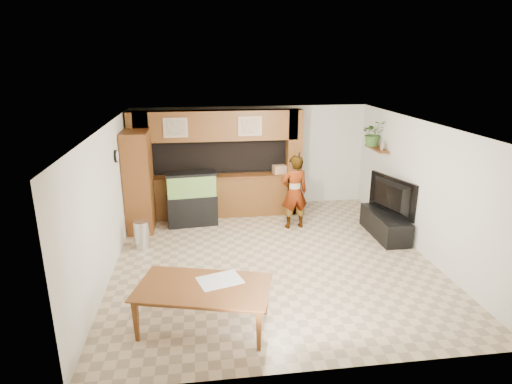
{
  "coord_description": "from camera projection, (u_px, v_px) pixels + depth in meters",
  "views": [
    {
      "loc": [
        -1.33,
        -7.56,
        3.75
      ],
      "look_at": [
        -0.23,
        0.6,
        1.17
      ],
      "focal_mm": 30.0,
      "sensor_mm": 36.0,
      "label": 1
    }
  ],
  "objects": [
    {
      "name": "floor",
      "position": [
        272.0,
        257.0,
        8.44
      ],
      "size": [
        6.5,
        6.5,
        0.0
      ],
      "primitive_type": "plane",
      "color": "tan",
      "rests_on": "ground"
    },
    {
      "name": "television",
      "position": [
        388.0,
        196.0,
        9.21
      ],
      "size": [
        0.59,
        1.39,
        0.8
      ],
      "primitive_type": "imported",
      "rotation": [
        0.0,
        0.0,
        1.88
      ],
      "color": "black",
      "rests_on": "tv_stand"
    },
    {
      "name": "person",
      "position": [
        294.0,
        192.0,
        9.68
      ],
      "size": [
        0.67,
        0.48,
        1.71
      ],
      "primitive_type": "imported",
      "rotation": [
        0.0,
        0.0,
        3.27
      ],
      "color": "tan",
      "rests_on": "floor"
    },
    {
      "name": "microphone",
      "position": [
        299.0,
        155.0,
        9.27
      ],
      "size": [
        0.03,
        0.09,
        0.15
      ],
      "primitive_type": "cylinder",
      "rotation": [
        0.44,
        0.0,
        0.0
      ],
      "color": "black",
      "rests_on": "person"
    },
    {
      "name": "wall_clock",
      "position": [
        116.0,
        156.0,
        8.44
      ],
      "size": [
        0.05,
        0.25,
        0.25
      ],
      "color": "black",
      "rests_on": "wall_left"
    },
    {
      "name": "pantry_cabinet",
      "position": [
        139.0,
        182.0,
        9.51
      ],
      "size": [
        0.56,
        0.92,
        2.25
      ],
      "primitive_type": "cube",
      "color": "brown",
      "rests_on": "floor"
    },
    {
      "name": "wall_left",
      "position": [
        108.0,
        201.0,
        7.67
      ],
      "size": [
        0.0,
        6.5,
        6.5
      ],
      "primitive_type": "plane",
      "rotation": [
        1.57,
        0.0,
        1.57
      ],
      "color": "silver",
      "rests_on": "floor"
    },
    {
      "name": "tv_stand",
      "position": [
        385.0,
        224.0,
        9.4
      ],
      "size": [
        0.56,
        1.53,
        0.51
      ],
      "primitive_type": "cube",
      "color": "black",
      "rests_on": "floor"
    },
    {
      "name": "aquarium",
      "position": [
        192.0,
        200.0,
        9.9
      ],
      "size": [
        1.14,
        0.43,
        1.27
      ],
      "rotation": [
        0.0,
        0.0,
        0.1
      ],
      "color": "black",
      "rests_on": "floor"
    },
    {
      "name": "trash_can",
      "position": [
        142.0,
        235.0,
        8.78
      ],
      "size": [
        0.31,
        0.31,
        0.57
      ],
      "primitive_type": "cylinder",
      "color": "#B2B2B7",
      "rests_on": "floor"
    },
    {
      "name": "dining_table",
      "position": [
        203.0,
        308.0,
        6.11
      ],
      "size": [
        2.09,
        1.5,
        0.66
      ],
      "primitive_type": "imported",
      "rotation": [
        0.0,
        0.0,
        -0.26
      ],
      "color": "brown",
      "rests_on": "floor"
    },
    {
      "name": "potted_plant",
      "position": [
        373.0,
        133.0,
        10.23
      ],
      "size": [
        0.59,
        0.52,
        0.62
      ],
      "primitive_type": "imported",
      "rotation": [
        0.0,
        0.0,
        -0.06
      ],
      "color": "#386227",
      "rests_on": "wall_shelf"
    },
    {
      "name": "partition",
      "position": [
        216.0,
        163.0,
        10.42
      ],
      "size": [
        4.2,
        0.99,
        2.6
      ],
      "color": "brown",
      "rests_on": "floor"
    },
    {
      "name": "ceiling",
      "position": [
        273.0,
        125.0,
        7.66
      ],
      "size": [
        6.5,
        6.5,
        0.0
      ],
      "primitive_type": "plane",
      "color": "white",
      "rests_on": "wall_back"
    },
    {
      "name": "newspaper_a",
      "position": [
        220.0,
        280.0,
        6.21
      ],
      "size": [
        0.72,
        0.61,
        0.01
      ],
      "primitive_type": "cube",
      "rotation": [
        0.0,
        0.0,
        0.3
      ],
      "color": "silver",
      "rests_on": "dining_table"
    },
    {
      "name": "wall_back",
      "position": [
        251.0,
        157.0,
        11.12
      ],
      "size": [
        6.0,
        0.0,
        6.0
      ],
      "primitive_type": "plane",
      "rotation": [
        1.57,
        0.0,
        0.0
      ],
      "color": "silver",
      "rests_on": "floor"
    },
    {
      "name": "photo_frame",
      "position": [
        382.0,
        146.0,
        9.88
      ],
      "size": [
        0.06,
        0.15,
        0.19
      ],
      "primitive_type": "cube",
      "rotation": [
        0.0,
        0.0,
        -0.2
      ],
      "color": "tan",
      "rests_on": "wall_shelf"
    },
    {
      "name": "wall_right",
      "position": [
        422.0,
        188.0,
        8.43
      ],
      "size": [
        0.0,
        6.5,
        6.5
      ],
      "primitive_type": "plane",
      "rotation": [
        1.57,
        0.0,
        -1.57
      ],
      "color": "silver",
      "rests_on": "floor"
    },
    {
      "name": "counter_box",
      "position": [
        279.0,
        169.0,
        10.49
      ],
      "size": [
        0.34,
        0.26,
        0.21
      ],
      "primitive_type": "cube",
      "rotation": [
        0.0,
        0.0,
        0.2
      ],
      "color": "#9D7555",
      "rests_on": "partition"
    },
    {
      "name": "wall_shelf",
      "position": [
        377.0,
        149.0,
        10.14
      ],
      "size": [
        0.25,
        0.9,
        0.04
      ],
      "primitive_type": "cube",
      "color": "brown",
      "rests_on": "wall_right"
    }
  ]
}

